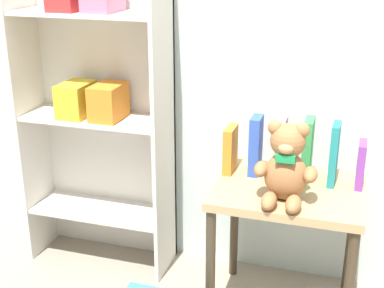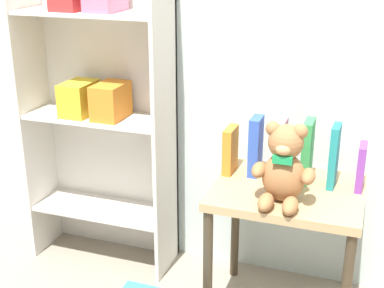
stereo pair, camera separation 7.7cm
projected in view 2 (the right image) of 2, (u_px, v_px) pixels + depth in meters
The scene contains 10 objects.
wall_back at pixel (289, 19), 2.32m from camera, with size 4.80×0.06×2.50m.
bookshelf_side at pixel (100, 97), 2.59m from camera, with size 0.72×0.28×1.54m.
display_table at pixel (287, 209), 2.23m from camera, with size 0.61×0.51×0.62m.
teddy_bear at pixel (284, 167), 2.03m from camera, with size 0.24×0.22×0.32m.
book_standing_orange at pixel (230, 150), 2.32m from camera, with size 0.04×0.13×0.20m, color orange.
book_standing_blue at pixel (256, 146), 2.28m from camera, with size 0.04×0.11×0.26m, color #2D51B7.
book_standing_pink at pixel (281, 150), 2.24m from camera, with size 0.03×0.13×0.26m, color #D17093.
book_standing_green at pixel (307, 151), 2.22m from camera, with size 0.04×0.12×0.27m, color #33934C.
book_standing_teal at pixel (334, 156), 2.17m from camera, with size 0.03×0.11×0.26m, color teal.
book_standing_purple at pixel (361, 167), 2.16m from camera, with size 0.03×0.11×0.19m, color purple.
Camera 2 is at (0.38, -0.96, 1.56)m, focal length 50.00 mm.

